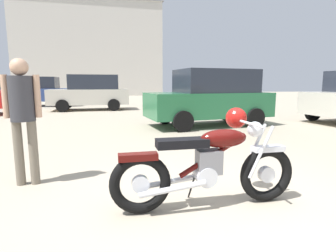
# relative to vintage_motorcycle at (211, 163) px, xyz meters

# --- Properties ---
(ground_plane) EXTENTS (80.00, 80.00, 0.00)m
(ground_plane) POSITION_rel_vintage_motorcycle_xyz_m (0.23, -0.16, -0.49)
(ground_plane) COLOR tan
(vintage_motorcycle) EXTENTS (2.08, 0.73, 1.07)m
(vintage_motorcycle) POSITION_rel_vintage_motorcycle_xyz_m (0.00, 0.00, 0.00)
(vintage_motorcycle) COLOR black
(vintage_motorcycle) RESTS_ON ground_plane
(bystander) EXTENTS (0.46, 0.30, 1.66)m
(bystander) POSITION_rel_vintage_motorcycle_xyz_m (-2.23, 0.97, 0.53)
(bystander) COLOR #706656
(bystander) RESTS_ON ground_plane
(pale_sedan_back) EXTENTS (4.14, 2.36, 1.78)m
(pale_sedan_back) POSITION_rel_vintage_motorcycle_xyz_m (1.72, 5.63, 0.43)
(pale_sedan_back) COLOR black
(pale_sedan_back) RESTS_ON ground_plane
(silver_sedan_mid) EXTENTS (4.04, 2.12, 1.78)m
(silver_sedan_mid) POSITION_rel_vintage_motorcycle_xyz_m (-2.80, 11.57, 0.43)
(silver_sedan_mid) COLOR black
(silver_sedan_mid) RESTS_ON ground_plane
(white_estate_far) EXTENTS (4.80, 2.18, 1.74)m
(white_estate_far) POSITION_rel_vintage_motorcycle_xyz_m (-6.69, 14.44, 0.45)
(white_estate_far) COLOR black
(white_estate_far) RESTS_ON ground_plane
(industrial_building) EXTENTS (16.80, 10.39, 10.77)m
(industrial_building) POSITION_rel_vintage_motorcycle_xyz_m (-5.21, 31.81, 4.91)
(industrial_building) COLOR beige
(industrial_building) RESTS_ON ground_plane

